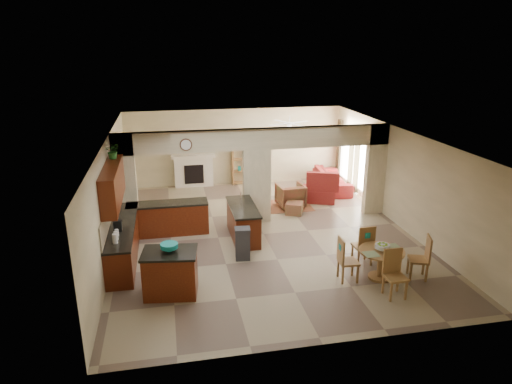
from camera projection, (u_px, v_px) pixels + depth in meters
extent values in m
plane|color=gray|center=(264.00, 234.00, 12.77)|extent=(10.00, 10.00, 0.00)
plane|color=white|center=(264.00, 135.00, 11.89)|extent=(10.00, 10.00, 0.00)
plane|color=beige|center=(236.00, 147.00, 16.98)|extent=(8.00, 0.00, 8.00)
plane|color=beige|center=(327.00, 274.00, 7.67)|extent=(8.00, 0.00, 8.00)
plane|color=beige|center=(110.00, 196.00, 11.58)|extent=(0.00, 10.00, 10.00)
plane|color=beige|center=(400.00, 178.00, 13.07)|extent=(0.00, 10.00, 10.00)
cube|color=beige|center=(125.00, 184.00, 12.57)|extent=(0.60, 0.25, 2.80)
cube|color=beige|center=(257.00, 186.00, 13.35)|extent=(0.80, 0.25, 2.20)
cube|color=beige|center=(375.00, 170.00, 13.94)|extent=(0.60, 0.25, 2.80)
cube|color=beige|center=(257.00, 139.00, 12.91)|extent=(8.00, 0.25, 0.60)
cube|color=#3D0E07|center=(124.00, 242.00, 11.20)|extent=(0.60, 3.20, 0.86)
cube|color=black|center=(122.00, 225.00, 11.06)|extent=(0.62, 3.22, 0.05)
cube|color=tan|center=(109.00, 214.00, 10.91)|extent=(0.02, 3.20, 0.55)
cube|color=#3D0E07|center=(168.00, 219.00, 12.68)|extent=(2.20, 0.60, 0.86)
cube|color=black|center=(167.00, 204.00, 12.54)|extent=(2.22, 0.62, 0.05)
cube|color=#3D0E07|center=(113.00, 185.00, 10.71)|extent=(0.35, 2.40, 0.90)
cube|color=#3D0E07|center=(243.00, 223.00, 12.43)|extent=(0.65, 1.80, 0.86)
cube|color=black|center=(243.00, 207.00, 12.28)|extent=(0.70, 1.85, 0.05)
cube|color=silver|center=(249.00, 235.00, 11.64)|extent=(0.58, 0.04, 0.70)
cylinder|color=#54301C|center=(186.00, 145.00, 12.42)|extent=(0.34, 0.03, 0.34)
cube|color=#995437|center=(286.00, 206.00, 14.94)|extent=(1.60, 1.30, 0.01)
cube|color=silver|center=(194.00, 172.00, 16.80)|extent=(1.40, 0.28, 1.10)
cube|color=black|center=(194.00, 174.00, 16.69)|extent=(0.70, 0.04, 0.70)
cube|color=silver|center=(193.00, 156.00, 16.60)|extent=(1.60, 0.35, 0.10)
cube|color=olive|center=(246.00, 160.00, 17.04)|extent=(1.00, 0.32, 1.80)
cube|color=white|center=(365.00, 165.00, 15.26)|extent=(0.02, 0.90, 1.90)
cube|color=white|center=(346.00, 153.00, 16.85)|extent=(0.02, 0.90, 1.90)
cube|color=white|center=(355.00, 163.00, 16.10)|extent=(0.02, 0.70, 2.10)
cube|color=#3B1D17|center=(372.00, 169.00, 14.70)|extent=(0.10, 0.28, 2.30)
cube|color=#3B1D17|center=(357.00, 160.00, 15.82)|extent=(0.10, 0.28, 2.30)
cube|color=#3B1D17|center=(351.00, 157.00, 16.28)|extent=(0.10, 0.28, 2.30)
cube|color=#3B1D17|center=(339.00, 150.00, 17.40)|extent=(0.10, 0.28, 2.30)
cylinder|color=white|center=(289.00, 123.00, 15.03)|extent=(1.00, 1.00, 0.10)
cube|color=#3D0E07|center=(171.00, 274.00, 9.61)|extent=(1.17, 0.90, 0.93)
cube|color=black|center=(169.00, 253.00, 9.46)|extent=(1.23, 0.95, 0.05)
cylinder|color=teal|center=(169.00, 247.00, 9.45)|extent=(0.36, 0.36, 0.17)
cube|color=#2F2F32|center=(243.00, 245.00, 11.19)|extent=(0.39, 0.34, 0.75)
cylinder|color=olive|center=(382.00, 251.00, 10.18)|extent=(1.02, 1.02, 0.04)
cylinder|color=olive|center=(381.00, 264.00, 10.28)|extent=(0.15, 0.15, 0.65)
cylinder|color=olive|center=(379.00, 277.00, 10.38)|extent=(0.52, 0.52, 0.06)
cylinder|color=#77B025|center=(382.00, 247.00, 10.13)|extent=(0.33, 0.33, 0.17)
imported|color=maroon|center=(332.00, 180.00, 16.57)|extent=(2.48, 1.19, 0.70)
cube|color=maroon|center=(319.00, 194.00, 15.41)|extent=(1.31, 1.19, 0.43)
imported|color=maroon|center=(290.00, 195.00, 14.76)|extent=(0.89, 0.92, 0.77)
cube|color=maroon|center=(294.00, 208.00, 14.22)|extent=(0.66, 0.66, 0.37)
imported|color=#225015|center=(113.00, 151.00, 11.21)|extent=(0.37, 0.32, 0.40)
cube|color=olive|center=(362.00, 246.00, 10.95)|extent=(0.44, 0.44, 0.05)
cube|color=olive|center=(365.00, 251.00, 11.21)|extent=(0.04, 0.04, 0.44)
cube|color=olive|center=(352.00, 253.00, 11.14)|extent=(0.04, 0.04, 0.44)
cube|color=olive|center=(371.00, 257.00, 10.90)|extent=(0.04, 0.04, 0.44)
cube|color=olive|center=(358.00, 259.00, 10.82)|extent=(0.04, 0.04, 0.44)
cube|color=olive|center=(367.00, 238.00, 10.68)|extent=(0.42, 0.06, 0.55)
cube|color=teal|center=(368.00, 236.00, 10.63)|extent=(0.14, 0.02, 0.14)
cube|color=olive|center=(418.00, 260.00, 10.27)|extent=(0.53, 0.53, 0.05)
cube|color=olive|center=(408.00, 265.00, 10.52)|extent=(0.04, 0.04, 0.44)
cube|color=olive|center=(411.00, 272.00, 10.20)|extent=(0.04, 0.04, 0.44)
cube|color=olive|center=(423.00, 266.00, 10.48)|extent=(0.04, 0.04, 0.44)
cube|color=olive|center=(426.00, 273.00, 10.16)|extent=(0.04, 0.04, 0.44)
cube|color=olive|center=(429.00, 248.00, 10.15)|extent=(0.18, 0.41, 0.55)
cube|color=teal|center=(430.00, 245.00, 10.12)|extent=(0.06, 0.14, 0.14)
cube|color=olive|center=(395.00, 277.00, 9.50)|extent=(0.43, 0.43, 0.05)
cube|color=olive|center=(391.00, 292.00, 9.38)|extent=(0.04, 0.04, 0.44)
cube|color=olive|center=(406.00, 290.00, 9.45)|extent=(0.04, 0.04, 0.44)
cube|color=olive|center=(383.00, 284.00, 9.70)|extent=(0.04, 0.04, 0.44)
cube|color=olive|center=(398.00, 282.00, 9.77)|extent=(0.04, 0.04, 0.44)
cube|color=olive|center=(392.00, 260.00, 9.58)|extent=(0.42, 0.05, 0.55)
cube|color=teal|center=(392.00, 257.00, 9.58)|extent=(0.14, 0.01, 0.14)
cube|color=olive|center=(348.00, 262.00, 10.17)|extent=(0.44, 0.44, 0.05)
cube|color=olive|center=(358.00, 274.00, 10.11)|extent=(0.04, 0.04, 0.44)
cube|color=olive|center=(352.00, 267.00, 10.43)|extent=(0.04, 0.04, 0.44)
cube|color=olive|center=(343.00, 275.00, 10.06)|extent=(0.04, 0.04, 0.44)
cube|color=olive|center=(338.00, 268.00, 10.38)|extent=(0.04, 0.04, 0.44)
cube|color=olive|center=(341.00, 250.00, 10.05)|extent=(0.06, 0.42, 0.55)
cube|color=teal|center=(340.00, 247.00, 10.03)|extent=(0.02, 0.14, 0.14)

